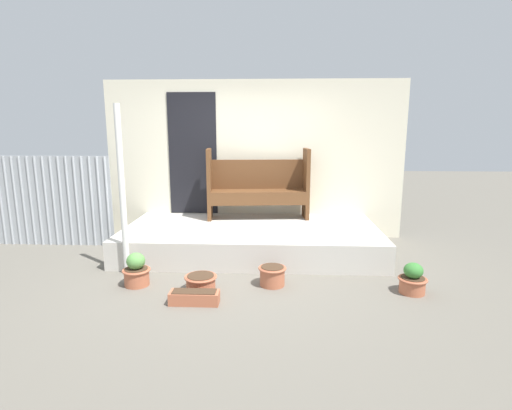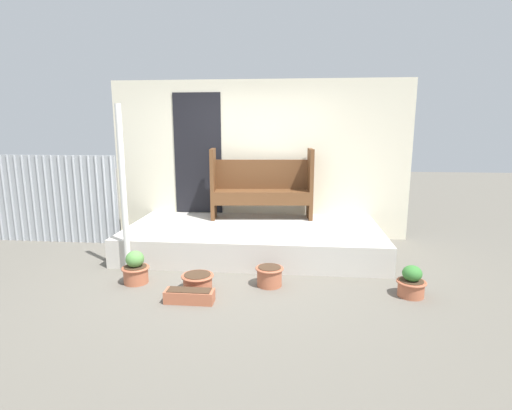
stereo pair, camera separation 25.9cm
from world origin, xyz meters
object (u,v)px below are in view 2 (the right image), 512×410
object	(u,v)px
bench	(262,184)
planter_box_rect	(189,296)
flower_pot_middle	(198,281)
flower_pot_right	(269,275)
flower_pot_far_right	(411,283)
support_post	(123,191)
flower_pot_left	(136,269)

from	to	relation	value
bench	planter_box_rect	xyz separation A→B (m)	(-0.58, -2.40, -0.87)
flower_pot_middle	flower_pot_right	size ratio (longest dim) A/B	1.12
flower_pot_middle	planter_box_rect	xyz separation A→B (m)	(-0.01, -0.34, -0.03)
bench	flower_pot_far_right	xyz separation A→B (m)	(1.84, -2.01, -0.79)
support_post	flower_pot_middle	distance (m)	1.51
support_post	flower_pot_right	xyz separation A→B (m)	(1.87, -0.30, -0.94)
planter_box_rect	flower_pot_far_right	bearing A→B (deg)	9.20
bench	flower_pot_middle	distance (m)	2.30
flower_pot_middle	bench	bearing A→B (deg)	74.56
flower_pot_left	flower_pot_right	world-z (taller)	flower_pot_left
support_post	planter_box_rect	distance (m)	1.66
flower_pot_left	flower_pot_far_right	xyz separation A→B (m)	(3.20, -0.07, -0.02)
flower_pot_left	planter_box_rect	distance (m)	0.92
bench	planter_box_rect	bearing A→B (deg)	-108.91
support_post	flower_pot_left	bearing A→B (deg)	-55.57
bench	flower_pot_right	distance (m)	2.05
flower_pot_right	flower_pot_far_right	distance (m)	1.59
flower_pot_left	flower_pot_middle	distance (m)	0.80
support_post	flower_pot_left	distance (m)	1.00
support_post	planter_box_rect	xyz separation A→B (m)	(1.04, -0.84, -0.99)
support_post	flower_pot_left	world-z (taller)	support_post
support_post	flower_pot_middle	world-z (taller)	support_post
flower_pot_far_right	planter_box_rect	world-z (taller)	flower_pot_far_right
flower_pot_right	planter_box_rect	distance (m)	0.99
flower_pot_left	flower_pot_middle	world-z (taller)	flower_pot_left
support_post	flower_pot_right	world-z (taller)	support_post
support_post	planter_box_rect	size ratio (longest dim) A/B	4.02
flower_pot_left	flower_pot_far_right	size ratio (longest dim) A/B	1.13
flower_pot_middle	planter_box_rect	bearing A→B (deg)	-91.23
flower_pot_left	flower_pot_far_right	bearing A→B (deg)	-1.33
flower_pot_left	flower_pot_right	xyz separation A→B (m)	(1.61, 0.07, -0.05)
support_post	flower_pot_right	bearing A→B (deg)	-9.10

